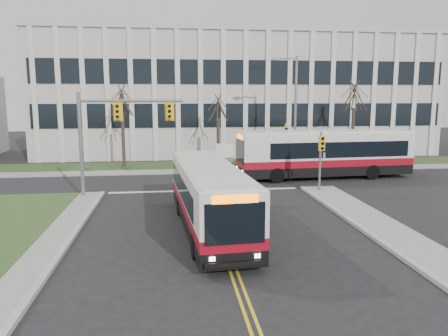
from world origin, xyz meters
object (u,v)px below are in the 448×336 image
streetlight (294,106)px  directory_sign (225,153)px  bus_cross (324,155)px  bus_main (209,198)px

streetlight → directory_sign: bearing=166.8°
directory_sign → bus_cross: 8.90m
bus_cross → directory_sign: bearing=-135.3°
streetlight → directory_sign: (-5.53, 1.30, -4.02)m
directory_sign → bus_main: bearing=-99.4°
streetlight → bus_main: 18.69m
bus_main → bus_cross: 15.07m
streetlight → bus_main: bearing=-117.4°
bus_main → bus_cross: bus_cross is taller
bus_cross → streetlight: bearing=-170.1°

